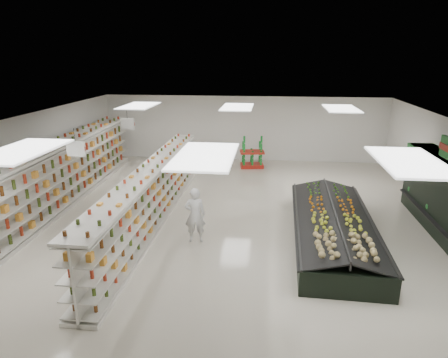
# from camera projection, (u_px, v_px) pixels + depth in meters

# --- Properties ---
(floor) EXTENTS (16.00, 16.00, 0.00)m
(floor) POSITION_uv_depth(u_px,v_px,m) (226.00, 221.00, 12.87)
(floor) COLOR beige
(floor) RESTS_ON ground
(ceiling) EXTENTS (14.00, 16.00, 0.02)m
(ceiling) POSITION_uv_depth(u_px,v_px,m) (226.00, 122.00, 11.92)
(ceiling) COLOR white
(ceiling) RESTS_ON wall_back
(wall_back) EXTENTS (14.00, 0.02, 3.20)m
(wall_back) POSITION_uv_depth(u_px,v_px,m) (244.00, 129.00, 19.98)
(wall_back) COLOR white
(wall_back) RESTS_ON floor
(wall_left) EXTENTS (0.02, 16.00, 3.20)m
(wall_left) POSITION_uv_depth(u_px,v_px,m) (16.00, 167.00, 13.15)
(wall_left) COLOR white
(wall_left) RESTS_ON floor
(aisle_sign_near) EXTENTS (0.52, 0.06, 0.75)m
(aisle_sign_near) POSITION_uv_depth(u_px,v_px,m) (76.00, 149.00, 10.57)
(aisle_sign_near) COLOR white
(aisle_sign_near) RESTS_ON ceiling
(aisle_sign_far) EXTENTS (0.52, 0.06, 0.75)m
(aisle_sign_far) POSITION_uv_depth(u_px,v_px,m) (128.00, 124.00, 14.36)
(aisle_sign_far) COLOR white
(aisle_sign_far) RESTS_ON ceiling
(gondola_left) EXTENTS (1.33, 12.73, 2.20)m
(gondola_left) POSITION_uv_depth(u_px,v_px,m) (55.00, 180.00, 13.72)
(gondola_left) COLOR silver
(gondola_left) RESTS_ON floor
(gondola_center) EXTENTS (0.81, 10.54, 1.83)m
(gondola_center) POSITION_uv_depth(u_px,v_px,m) (152.00, 198.00, 12.54)
(gondola_center) COLOR silver
(gondola_center) RESTS_ON floor
(produce_island) EXTENTS (2.43, 6.25, 0.92)m
(produce_island) POSITION_uv_depth(u_px,v_px,m) (333.00, 226.00, 11.49)
(produce_island) COLOR black
(produce_island) RESTS_ON floor
(soda_endcap) EXTENTS (1.21, 0.92, 1.42)m
(soda_endcap) POSITION_uv_depth(u_px,v_px,m) (252.00, 153.00, 18.83)
(soda_endcap) COLOR #A31D12
(soda_endcap) RESTS_ON floor
(shopper_main) EXTENTS (0.64, 0.48, 1.61)m
(shopper_main) POSITION_uv_depth(u_px,v_px,m) (195.00, 215.00, 11.26)
(shopper_main) COLOR white
(shopper_main) RESTS_ON floor
(shopper_background) EXTENTS (0.74, 0.88, 1.56)m
(shopper_background) POSITION_uv_depth(u_px,v_px,m) (176.00, 157.00, 17.69)
(shopper_background) COLOR tan
(shopper_background) RESTS_ON floor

